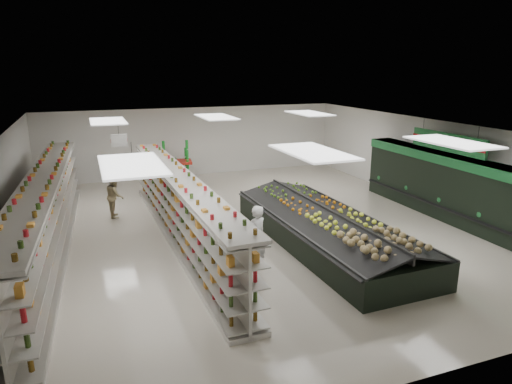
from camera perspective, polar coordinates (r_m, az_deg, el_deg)
name	(u,v)px	position (r m, az deg, el deg)	size (l,w,h in m)	color
floor	(252,227)	(14.84, -0.48, -4.42)	(16.00, 16.00, 0.00)	beige
ceiling	(252,129)	(14.08, -0.51, 7.92)	(14.00, 16.00, 0.02)	white
wall_back	(194,142)	(21.92, -7.77, 6.25)	(14.00, 0.02, 3.20)	white
wall_front	(428,293)	(7.81, 20.67, -11.74)	(14.00, 0.02, 3.20)	white
wall_left	(3,202)	(13.72, -29.10, -1.07)	(0.02, 16.00, 3.20)	white
wall_right	(431,163)	(17.97, 20.99, 3.36)	(0.02, 16.00, 3.20)	white
produce_wall_case	(449,183)	(16.66, 23.03, 1.00)	(0.93, 8.00, 2.20)	black
aisle_sign_near	(133,165)	(11.38, -15.17, 3.30)	(0.52, 0.06, 0.75)	white
aisle_sign_far	(119,140)	(15.31, -16.74, 6.19)	(0.52, 0.06, 0.75)	white
hortifruti_banner	(447,142)	(16.20, 22.81, 5.75)	(0.12, 3.20, 0.95)	#1C6931
gondola_left	(47,219)	(13.80, -24.62, -3.08)	(1.51, 12.47, 2.16)	beige
gondola_center	(180,210)	(13.73, -9.49, -2.26)	(1.14, 11.54, 2.00)	beige
produce_island	(326,228)	(13.46, 8.72, -4.42)	(2.90, 7.56, 1.12)	black
soda_endcap	(176,164)	(20.59, -10.02, 3.48)	(1.49, 1.10, 1.78)	#B61419
shopper_main	(256,238)	(11.57, 0.02, -5.76)	(0.62, 0.41, 1.71)	white
shopper_background	(115,196)	(16.40, -17.22, -0.45)	(0.73, 0.45, 1.49)	tan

